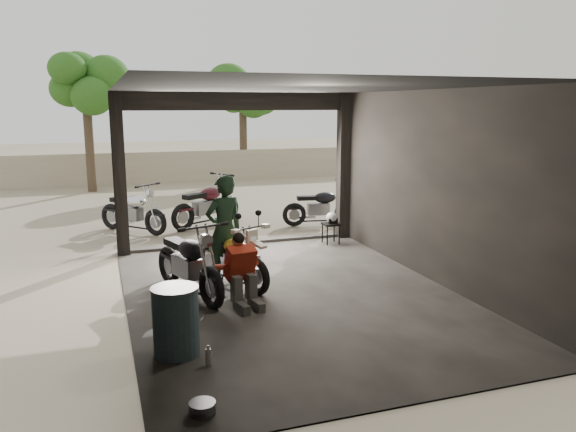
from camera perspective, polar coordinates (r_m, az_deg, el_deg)
ground at (r=8.91m, az=0.37°, el=-8.10°), size 80.00×80.00×0.00m
garage at (r=9.08m, az=-0.75°, el=0.63°), size 7.00×7.13×3.20m
boundary_wall at (r=22.24m, az=-11.56°, el=4.92°), size 18.00×0.30×1.20m
tree_left at (r=20.47m, az=-19.97°, el=13.47°), size 2.20×2.20×5.60m
tree_right at (r=22.64m, az=-4.64°, el=12.72°), size 2.20×2.20×5.00m
main_bike at (r=9.25m, az=-5.76°, el=-3.88°), size 1.30×1.78×1.10m
left_bike at (r=8.85m, az=-10.10°, el=-4.23°), size 1.27×1.96×1.23m
outside_bike_a at (r=13.59m, az=-15.53°, el=0.82°), size 1.71×1.78×1.18m
outside_bike_b at (r=13.91m, az=-8.31°, el=1.51°), size 2.00×1.62×1.26m
outside_bike_c at (r=13.88m, az=3.30°, el=1.27°), size 1.73×0.94×1.11m
rider at (r=9.37m, az=-6.51°, el=-1.39°), size 0.76×0.61×1.83m
mechanic at (r=8.24m, az=-4.53°, el=-5.81°), size 0.67×0.83×1.07m
stool at (r=12.04m, az=4.37°, el=-1.08°), size 0.33×0.33×0.46m
helmet at (r=12.04m, az=4.46°, el=-0.15°), size 0.32×0.33×0.23m
oil_drum at (r=6.88m, az=-11.32°, el=-10.54°), size 0.55×0.55×0.85m
sign_post at (r=14.37m, az=7.71°, el=5.20°), size 0.73×0.08×2.20m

